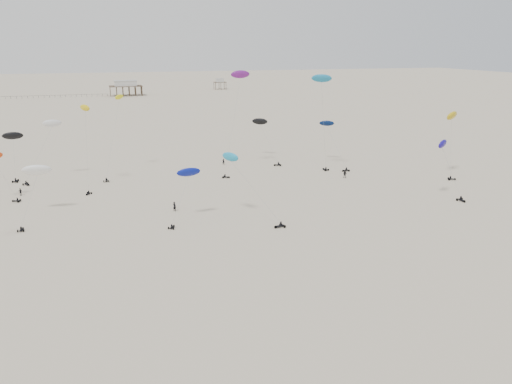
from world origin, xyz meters
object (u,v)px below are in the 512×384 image
object	(u,v)px
pavilion_main	(126,89)
pavilion_small	(220,85)
rig_0	(448,159)
rig_4	(238,90)
spectator_0	(175,211)
rig_8	(247,179)

from	to	relation	value
pavilion_main	pavilion_small	bearing A→B (deg)	23.20
rig_0	rig_4	bearing A→B (deg)	-48.23
pavilion_main	rig_4	bearing A→B (deg)	-85.00
rig_0	rig_4	xyz separation A→B (m)	(-36.05, 38.88, 12.34)
pavilion_small	rig_0	bearing A→B (deg)	-93.01
pavilion_small	spectator_0	distance (m)	286.93
pavilion_small	rig_0	xyz separation A→B (m)	(-15.01, -285.28, 5.07)
rig_0	rig_8	xyz separation A→B (m)	(-45.04, -0.82, -0.69)
rig_4	spectator_0	distance (m)	43.31
pavilion_main	rig_0	xyz separation A→B (m)	(54.99, -255.28, 4.34)
pavilion_main	pavilion_small	distance (m)	76.16
rig_8	rig_0	bearing A→B (deg)	-104.38
rig_0	spectator_0	xyz separation A→B (m)	(-57.70, 7.74, -8.56)
rig_8	rig_4	bearing A→B (deg)	-28.19
pavilion_small	spectator_0	xyz separation A→B (m)	(-72.71, -277.54, -3.49)
pavilion_main	pavilion_small	world-z (taller)	pavilion_main
pavilion_small	rig_4	distance (m)	252.24
rig_4	pavilion_main	bearing A→B (deg)	-141.51
pavilion_main	rig_8	bearing A→B (deg)	-87.78
rig_0	pavilion_small	bearing A→B (deg)	-94.07
rig_4	rig_0	bearing A→B (deg)	76.32
pavilion_small	rig_8	distance (m)	292.37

